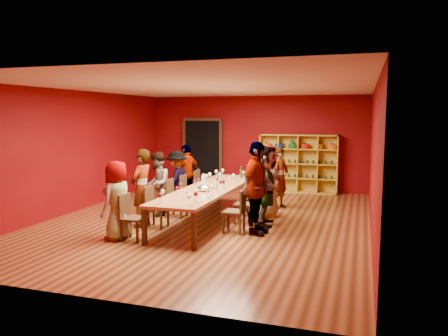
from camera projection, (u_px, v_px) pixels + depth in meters
The scene contains 50 objects.
room_shell at pixel (209, 155), 9.79m from camera, with size 7.10×9.10×3.04m.
tasting_table at pixel (209, 190), 9.89m from camera, with size 1.10×4.50×0.75m.
doorway at pixel (203, 153), 14.57m from camera, with size 1.40×0.17×2.30m.
shelving_unit at pixel (298, 161), 13.51m from camera, with size 2.40×0.40×1.80m.
chair_person_left_0 at pixel (130, 215), 8.33m from camera, with size 0.42×0.42×0.89m.
person_left_0 at pixel (117, 200), 8.38m from camera, with size 0.75×0.41×1.52m, color #131B36.
chair_person_left_1 at pixel (154, 204), 9.28m from camera, with size 0.42×0.42×0.89m.
person_left_1 at pixel (142, 188), 9.33m from camera, with size 0.61×0.45×1.67m, color pink.
chair_person_left_2 at pixel (174, 196), 10.27m from camera, with size 0.42×0.42×0.89m.
person_left_2 at pixel (157, 184), 10.37m from camera, with size 0.74×0.41×1.52m, color #CA888B.
chair_person_left_3 at pixel (187, 190), 11.04m from camera, with size 0.42×0.42×0.89m.
person_left_3 at pixel (177, 180), 11.09m from camera, with size 0.97×0.40×1.49m, color #141B38.
chair_person_left_4 at pixel (201, 185), 11.95m from camera, with size 0.42×0.42×0.89m.
person_left_4 at pixel (187, 173), 12.04m from camera, with size 0.93×0.42×1.59m, color #5275A9.
chair_person_right_1 at pixel (238, 209), 8.87m from camera, with size 0.42×0.42×0.89m.
person_right_1 at pixel (256, 188), 8.70m from camera, with size 1.10×0.50×1.87m, color #CC888F.
chair_person_right_2 at pixel (248, 201), 9.62m from camera, with size 0.42×0.42×0.89m.
person_right_2 at pixel (265, 185), 9.46m from camera, with size 1.62×0.47×1.75m, color pink.
chair_person_right_3 at pixel (256, 195), 10.38m from camera, with size 0.42×0.42×0.89m.
person_right_3 at pixel (267, 181), 10.26m from camera, with size 0.82×0.45×1.68m, color pink.
chair_person_right_4 at pixel (266, 188), 11.37m from camera, with size 0.42×0.42×0.89m.
person_right_4 at pixel (280, 178), 11.22m from camera, with size 0.58×0.42×1.58m, color #5376AC.
wine_glass_0 at pixel (181, 186), 9.21m from camera, with size 0.09×0.09×0.22m.
wine_glass_1 at pixel (195, 182), 9.83m from camera, with size 0.08×0.08×0.19m.
wine_glass_2 at pixel (186, 193), 8.55m from camera, with size 0.07×0.07×0.18m.
wine_glass_3 at pixel (223, 171), 11.69m from camera, with size 0.08×0.08×0.21m.
wine_glass_4 at pixel (210, 175), 10.91m from camera, with size 0.09×0.09×0.21m.
wine_glass_5 at pixel (246, 173), 11.47m from camera, with size 0.07×0.07×0.18m.
wine_glass_6 at pixel (243, 173), 11.46m from camera, with size 0.08×0.08×0.19m.
wine_glass_7 at pixel (177, 189), 8.96m from camera, with size 0.07×0.07×0.18m.
wine_glass_8 at pixel (189, 197), 7.97m from camera, with size 0.08×0.08×0.19m.
wine_glass_9 at pixel (233, 176), 10.67m from camera, with size 0.09×0.09×0.22m.
wine_glass_10 at pixel (216, 172), 11.50m from camera, with size 0.08×0.08×0.21m.
wine_glass_11 at pixel (198, 180), 10.10m from camera, with size 0.08×0.08×0.19m.
wine_glass_12 at pixel (221, 182), 9.78m from camera, with size 0.08×0.08×0.19m.
wine_glass_13 at pixel (220, 174), 11.04m from camera, with size 0.08×0.08×0.20m.
wine_glass_14 at pixel (160, 196), 8.07m from camera, with size 0.08×0.08×0.20m.
wine_glass_15 at pixel (196, 194), 8.21m from camera, with size 0.08×0.08×0.21m.
wine_glass_16 at pixel (230, 178), 10.45m from camera, with size 0.07×0.07×0.18m.
wine_glass_17 at pixel (207, 176), 10.70m from camera, with size 0.08×0.08×0.20m.
wine_glass_18 at pixel (163, 192), 8.42m from camera, with size 0.09×0.09×0.22m.
wine_glass_19 at pixel (212, 188), 8.99m from camera, with size 0.08×0.08×0.20m.
wine_glass_20 at pixel (217, 179), 10.21m from camera, with size 0.08×0.08×0.19m.
wine_glass_21 at pixel (207, 190), 8.76m from camera, with size 0.08×0.08×0.20m.
wine_glass_22 at pixel (201, 185), 9.36m from camera, with size 0.08×0.08×0.21m.
wine_glass_23 at pixel (223, 182), 9.68m from camera, with size 0.09×0.09×0.22m.
spittoon_bowl at pixel (204, 188), 9.42m from camera, with size 0.27×0.27×0.15m, color silver.
carafe_a at pixel (203, 180), 10.21m from camera, with size 0.12×0.12×0.27m.
carafe_b at pixel (216, 186), 9.45m from camera, with size 0.12×0.12×0.24m.
wine_bottle at pixel (241, 173), 11.45m from camera, with size 0.10×0.10×0.32m.
Camera 1 is at (3.30, -9.19, 2.39)m, focal length 35.00 mm.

